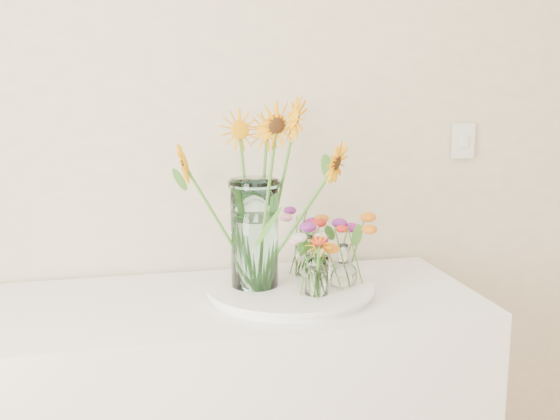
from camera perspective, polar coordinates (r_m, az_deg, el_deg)
The scene contains 9 objects.
tray at distance 2.03m, azimuth 0.82°, elevation -6.62°, with size 0.46×0.46×0.03m, color white.
mason_jar at distance 1.99m, azimuth -2.08°, elevation -1.93°, with size 0.13×0.13×0.31m, color #BEF8F0.
sunflower_bouquet at distance 1.97m, azimuth -2.11°, elevation 1.47°, with size 0.73×0.73×0.55m, color orange, non-canonical shape.
small_vase_a at distance 1.94m, azimuth 2.98°, elevation -5.38°, with size 0.07×0.07×0.11m, color white.
wildflower_posy_a at distance 1.93m, azimuth 3.00°, elevation -4.10°, with size 0.19×0.19×0.20m, color orange, non-canonical shape.
small_vase_b at distance 2.03m, azimuth 5.12°, elevation -4.49°, with size 0.09×0.09×0.12m, color white, non-canonical shape.
wildflower_posy_b at distance 2.02m, azimuth 5.14°, elevation -3.26°, with size 0.23×0.23×0.21m, color orange, non-canonical shape.
small_vase_c at distance 2.12m, azimuth 2.22°, elevation -3.69°, with size 0.07×0.07×0.13m, color white.
wildflower_posy_c at distance 2.11m, azimuth 2.23°, elevation -2.51°, with size 0.21×0.21×0.22m, color orange, non-canonical shape.
Camera 1 is at (-0.69, 0.04, 1.54)m, focal length 45.00 mm.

